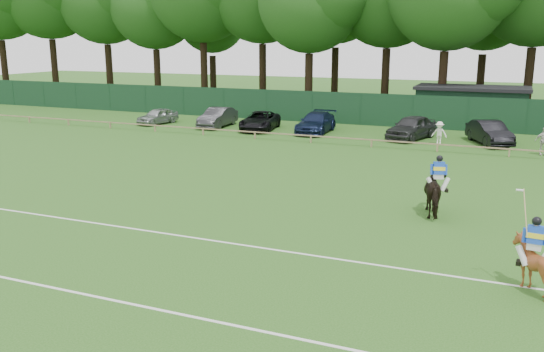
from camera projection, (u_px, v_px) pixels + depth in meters
The scene contains 18 objects.
ground at pixel (226, 232), 20.22m from camera, with size 160.00×160.00×0.00m, color #1E4C14.
horse_dark at pixel (437, 192), 21.98m from camera, with size 0.97×2.13×1.80m, color black.
horse_chestnut at pixel (532, 264), 15.37m from camera, with size 1.19×1.34×1.47m, color brown.
sedan_silver at pixel (158, 116), 45.59m from camera, with size 1.47×3.66×1.25m, color #A5A7AA.
sedan_grey at pixel (218, 117), 44.06m from camera, with size 1.55×4.45×1.46m, color #2E2E30.
suv_black at pixel (260, 121), 42.55m from camera, with size 2.25×4.87×1.35m, color black.
sedan_navy at pixel (316, 123), 41.34m from camera, with size 2.02×4.96×1.44m, color #121C39.
hatch_grey at pixel (411, 127), 38.69m from camera, with size 1.88×4.67×1.59m, color #303032.
estate_black at pixel (489, 133), 36.87m from camera, with size 1.57×4.51×1.49m, color black.
spectator_left at pixel (439, 133), 36.65m from camera, with size 0.96×0.55×1.48m, color white.
spectator_mid at pixel (543, 141), 33.33m from camera, with size 0.96×0.40×1.64m, color beige.
rider_dark at pixel (439, 172), 21.79m from camera, with size 0.92×0.50×1.41m.
rider_chestnut at pixel (535, 240), 15.20m from camera, with size 0.93×0.62×2.05m.
pitch_lines at pixel (172, 267), 17.07m from camera, with size 60.00×5.10×0.01m.
pitch_rail at pixel (356, 139), 36.27m from camera, with size 62.10×0.10×0.50m.
perimeter_fence at pixel (386, 110), 44.16m from camera, with size 92.08×0.08×2.50m.
utility_shed at pixel (471, 106), 44.55m from camera, with size 8.40×4.40×3.04m.
tree_row at pixel (427, 115), 50.89m from camera, with size 96.00×12.00×21.00m, color #26561C, non-canonical shape.
Camera 1 is at (8.88, -17.11, 6.62)m, focal length 38.00 mm.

